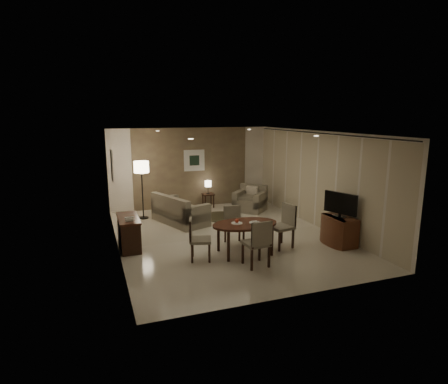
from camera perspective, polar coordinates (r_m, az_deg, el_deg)
name	(u,v)px	position (r m, az deg, el deg)	size (l,w,h in m)	color
room_shell	(221,183)	(9.92, -0.39, 1.35)	(5.50, 7.00, 2.70)	beige
taupe_accent	(191,168)	(12.83, -5.00, 3.71)	(3.96, 0.03, 2.70)	#7B6A4C
curtain_wall	(317,181)	(10.77, 13.92, 1.67)	(0.08, 6.70, 2.58)	#C4B699
curtain_rod	(319,133)	(10.62, 14.27, 8.70)	(0.03, 0.03, 6.80)	black
art_back_frame	(194,160)	(12.80, -4.55, 4.82)	(0.72, 0.03, 0.72)	silver
art_back_canvas	(194,160)	(12.79, -4.53, 4.82)	(0.34, 0.01, 0.34)	black
art_left_frame	(112,165)	(10.10, -16.72, 3.91)	(0.03, 0.60, 0.80)	silver
art_left_canvas	(112,165)	(10.10, -16.63, 3.92)	(0.01, 0.46, 0.64)	gray
downlight_nl	(191,139)	(7.26, -5.09, 8.07)	(0.10, 0.10, 0.01)	white
downlight_nr	(316,136)	(8.42, 13.87, 8.29)	(0.10, 0.10, 0.01)	white
downlight_fl	(158,131)	(10.77, -10.07, 9.16)	(0.10, 0.10, 0.01)	white
downlight_fr	(249,129)	(11.58, 3.88, 9.48)	(0.10, 0.10, 0.01)	white
console_desk	(129,233)	(9.26, -14.30, -6.02)	(0.48, 1.20, 0.75)	#4C2118
telephone	(129,219)	(8.85, -14.24, -3.97)	(0.20, 0.14, 0.09)	white
tv_cabinet	(339,230)	(9.65, 17.17, -5.62)	(0.48, 0.90, 0.70)	#5A321B
flat_tv	(340,204)	(9.46, 17.32, -1.75)	(0.06, 0.88, 0.60)	black
dining_table	(245,238)	(8.65, 3.19, -7.06)	(1.53, 0.95, 0.71)	#4C2118
chair_near	(256,243)	(7.94, 4.89, -7.69)	(0.49, 0.49, 1.02)	gray
chair_far	(234,226)	(9.19, 1.58, -5.20)	(0.45, 0.45, 0.92)	gray
chair_left	(201,239)	(8.25, -3.58, -7.23)	(0.45, 0.45, 0.93)	gray
chair_right	(281,226)	(9.06, 8.66, -5.21)	(0.50, 0.50, 1.04)	gray
plate_a	(237,223)	(8.51, 1.96, -4.77)	(0.26, 0.26, 0.02)	white
plate_b	(255,223)	(8.58, 4.70, -4.68)	(0.26, 0.26, 0.02)	white
fruit_apple	(237,221)	(8.50, 1.97, -4.43)	(0.09, 0.09, 0.09)	#B62A14
napkin	(255,222)	(8.57, 4.71, -4.53)	(0.12, 0.08, 0.03)	white
round_rug	(221,217)	(11.71, -0.50, -3.76)	(1.25, 1.25, 0.01)	#3F3623
sofa	(180,209)	(11.06, -6.68, -2.55)	(0.90, 1.79, 0.84)	gray
armchair	(250,199)	(12.36, 3.97, -1.01)	(0.93, 0.88, 0.83)	gray
side_table	(208,200)	(12.85, -2.42, -1.30)	(0.37, 0.37, 0.48)	black
table_lamp	(208,187)	(12.75, -2.44, 0.84)	(0.22, 0.22, 0.50)	#FFEAC1
floor_lamp	(142,190)	(11.61, -12.34, 0.27)	(0.45, 0.45, 1.76)	#FFE5B7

